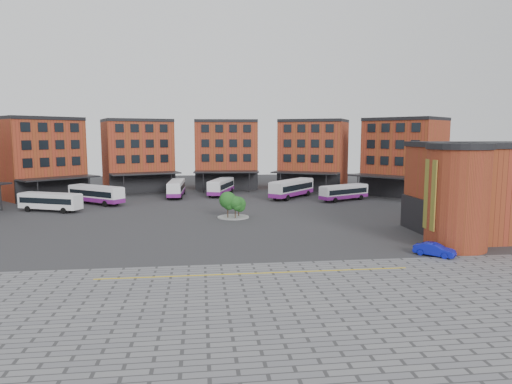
{
  "coord_description": "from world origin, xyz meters",
  "views": [
    {
      "loc": [
        -2.45,
        -50.29,
        11.4
      ],
      "look_at": [
        4.72,
        8.22,
        4.0
      ],
      "focal_mm": 32.0,
      "sensor_mm": 36.0,
      "label": 1
    }
  ],
  "objects": [
    {
      "name": "ground",
      "position": [
        0.0,
        0.0,
        0.0
      ],
      "size": [
        160.0,
        160.0,
        0.0
      ],
      "primitive_type": "plane",
      "color": "#28282B",
      "rests_on": "ground"
    },
    {
      "name": "bus_f",
      "position": [
        22.36,
        26.03,
        1.49
      ],
      "size": [
        9.71,
        6.4,
        2.74
      ],
      "rotation": [
        0.0,
        0.0,
        -1.1
      ],
      "color": "silver",
      "rests_on": "ground"
    },
    {
      "name": "main_building",
      "position": [
        -4.77,
        38.25,
        7.23
      ],
      "size": [
        94.14,
        42.48,
        14.6
      ],
      "color": "maroon",
      "rests_on": "ground"
    },
    {
      "name": "bus_e",
      "position": [
        14.01,
        30.47,
        1.79
      ],
      "size": [
        9.77,
        10.54,
        3.3
      ],
      "rotation": [
        0.0,
        0.0,
        -0.72
      ],
      "color": "silver",
      "rests_on": "ground"
    },
    {
      "name": "bus_b",
      "position": [
        -19.63,
        27.0,
        1.66
      ],
      "size": [
        10.14,
        8.63,
        3.06
      ],
      "rotation": [
        0.0,
        0.0,
        0.91
      ],
      "color": "white",
      "rests_on": "ground"
    },
    {
      "name": "bus_a",
      "position": [
        -24.83,
        20.33,
        1.65
      ],
      "size": [
        9.93,
        5.81,
        2.78
      ],
      "rotation": [
        0.0,
        0.0,
        1.18
      ],
      "color": "silver",
      "rests_on": "ground"
    },
    {
      "name": "bus_c",
      "position": [
        -6.92,
        34.6,
        1.62
      ],
      "size": [
        3.03,
        10.73,
        2.99
      ],
      "rotation": [
        0.0,
        0.0,
        -0.04
      ],
      "color": "silver",
      "rests_on": "ground"
    },
    {
      "name": "tree_island",
      "position": [
        1.97,
        11.67,
        1.99
      ],
      "size": [
        4.4,
        4.4,
        3.71
      ],
      "color": "gray",
      "rests_on": "ground"
    },
    {
      "name": "blue_car",
      "position": [
        19.43,
        -10.58,
        0.62
      ],
      "size": [
        3.6,
        3.53,
        1.23
      ],
      "primitive_type": "imported",
      "rotation": [
        0.0,
        0.0,
        0.81
      ],
      "color": "#0D15B2",
      "rests_on": "ground"
    },
    {
      "name": "bus_d",
      "position": [
        1.43,
        36.2,
        1.64
      ],
      "size": [
        5.63,
        10.99,
        3.03
      ],
      "rotation": [
        0.0,
        0.0,
        -0.31
      ],
      "color": "silver",
      "rests_on": "ground"
    },
    {
      "name": "yellow_line",
      "position": [
        2.0,
        -14.0,
        0.03
      ],
      "size": [
        26.0,
        0.15,
        0.02
      ],
      "primitive_type": "cube",
      "color": "gold",
      "rests_on": "paving_zone"
    },
    {
      "name": "east_building",
      "position": [
        28.7,
        -3.06,
        5.29
      ],
      "size": [
        17.4,
        15.4,
        10.6
      ],
      "color": "maroon",
      "rests_on": "ground"
    },
    {
      "name": "paving_zone",
      "position": [
        2.0,
        -22.0,
        0.01
      ],
      "size": [
        50.0,
        22.0,
        0.02
      ],
      "primitive_type": "cube",
      "color": "slate",
      "rests_on": "ground"
    }
  ]
}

